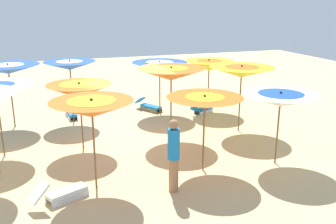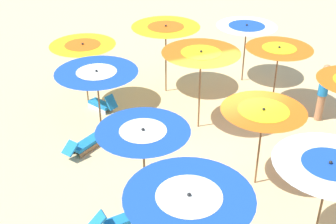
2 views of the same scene
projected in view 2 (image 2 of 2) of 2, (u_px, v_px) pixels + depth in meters
name	position (u px, v px, depth m)	size (l,w,h in m)	color
ground	(216.00, 153.00, 12.73)	(39.29, 39.29, 0.04)	#D1B57F
beach_umbrella_0	(189.00, 203.00, 7.61)	(2.24, 2.24, 2.42)	brown
beach_umbrella_1	(329.00, 171.00, 8.60)	(2.19, 2.19, 2.30)	brown
beach_umbrella_3	(143.00, 137.00, 9.33)	(1.97, 1.97, 2.45)	brown
beach_umbrella_4	(263.00, 118.00, 10.60)	(2.01, 2.01, 2.19)	brown
beach_umbrella_6	(97.00, 78.00, 12.27)	(2.27, 2.27, 2.26)	brown
beach_umbrella_7	(201.00, 59.00, 12.79)	(2.25, 2.25, 2.51)	brown
beach_umbrella_8	(279.00, 53.00, 13.92)	(2.07, 2.07, 2.18)	brown
beach_umbrella_9	(83.00, 51.00, 14.03)	(2.05, 2.05, 2.24)	brown
beach_umbrella_10	(166.00, 32.00, 14.90)	(2.27, 2.27, 2.43)	brown
beach_umbrella_11	(246.00, 31.00, 15.77)	(2.12, 2.12, 2.16)	brown
lounger_1	(85.00, 144.00, 12.73)	(1.34, 0.99, 0.51)	olive
lounger_3	(121.00, 220.00, 10.09)	(1.35, 0.41, 0.58)	silver
lounger_4	(102.00, 104.00, 14.70)	(0.78, 1.14, 0.65)	silver
beachgoer_1	(323.00, 91.00, 13.79)	(0.30, 0.30, 1.88)	#A3704C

